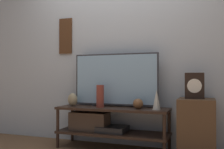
{
  "coord_description": "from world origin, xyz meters",
  "views": [
    {
      "loc": [
        1.13,
        -2.84,
        0.89
      ],
      "look_at": [
        -0.01,
        0.26,
        0.93
      ],
      "focal_mm": 42.0,
      "sensor_mm": 36.0,
      "label": 1
    }
  ],
  "objects_px": {
    "television": "(115,79)",
    "vase_urn_stoneware": "(73,100)",
    "vase_tall_ceramic": "(100,96)",
    "vase_slim_bronze": "(157,100)",
    "vase_round_glass": "(138,104)",
    "mantel_clock": "(195,86)"
  },
  "relations": [
    {
      "from": "mantel_clock",
      "to": "vase_urn_stoneware",
      "type": "bearing_deg",
      "value": -178.86
    },
    {
      "from": "vase_slim_bronze",
      "to": "vase_tall_ceramic",
      "type": "relative_size",
      "value": 0.83
    },
    {
      "from": "vase_slim_bronze",
      "to": "mantel_clock",
      "type": "distance_m",
      "value": 0.46
    },
    {
      "from": "vase_slim_bronze",
      "to": "mantel_clock",
      "type": "bearing_deg",
      "value": 8.3
    },
    {
      "from": "vase_round_glass",
      "to": "mantel_clock",
      "type": "bearing_deg",
      "value": 5.01
    },
    {
      "from": "mantel_clock",
      "to": "vase_round_glass",
      "type": "bearing_deg",
      "value": -174.99
    },
    {
      "from": "vase_round_glass",
      "to": "vase_slim_bronze",
      "type": "bearing_deg",
      "value": -1.29
    },
    {
      "from": "television",
      "to": "vase_slim_bronze",
      "type": "relative_size",
      "value": 4.8
    },
    {
      "from": "television",
      "to": "vase_urn_stoneware",
      "type": "distance_m",
      "value": 0.63
    },
    {
      "from": "television",
      "to": "vase_tall_ceramic",
      "type": "bearing_deg",
      "value": -136.34
    },
    {
      "from": "mantel_clock",
      "to": "vase_slim_bronze",
      "type": "bearing_deg",
      "value": -171.7
    },
    {
      "from": "vase_tall_ceramic",
      "to": "vase_slim_bronze",
      "type": "bearing_deg",
      "value": 0.06
    },
    {
      "from": "vase_slim_bronze",
      "to": "vase_tall_ceramic",
      "type": "height_order",
      "value": "vase_tall_ceramic"
    },
    {
      "from": "vase_tall_ceramic",
      "to": "mantel_clock",
      "type": "distance_m",
      "value": 1.15
    },
    {
      "from": "television",
      "to": "vase_urn_stoneware",
      "type": "height_order",
      "value": "television"
    },
    {
      "from": "television",
      "to": "vase_urn_stoneware",
      "type": "xyz_separation_m",
      "value": [
        -0.56,
        -0.11,
        -0.27
      ]
    },
    {
      "from": "vase_slim_bronze",
      "to": "mantel_clock",
      "type": "height_order",
      "value": "mantel_clock"
    },
    {
      "from": "vase_round_glass",
      "to": "mantel_clock",
      "type": "relative_size",
      "value": 0.42
    },
    {
      "from": "vase_round_glass",
      "to": "vase_slim_bronze",
      "type": "xyz_separation_m",
      "value": [
        0.22,
        -0.01,
        0.06
      ]
    },
    {
      "from": "television",
      "to": "vase_slim_bronze",
      "type": "height_order",
      "value": "television"
    },
    {
      "from": "vase_urn_stoneware",
      "to": "vase_tall_ceramic",
      "type": "bearing_deg",
      "value": -4.44
    },
    {
      "from": "television",
      "to": "vase_tall_ceramic",
      "type": "xyz_separation_m",
      "value": [
        -0.15,
        -0.15,
        -0.21
      ]
    }
  ]
}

